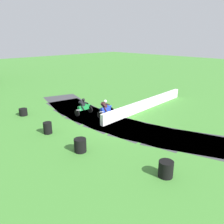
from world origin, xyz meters
TOP-DOWN VIEW (x-y plane):
  - ground_plane at (0.00, 0.00)m, footprint 120.00×120.00m
  - track_asphalt at (0.57, 0.04)m, footprint 6.73×21.62m
  - safety_barrier at (4.89, 0.31)m, footprint 11.74×1.03m
  - motorcycle_lead_green at (-0.15, 3.11)m, footprint 1.68×0.72m
  - motorcycle_chase_blue at (0.88, 1.45)m, footprint 1.68×0.79m
  - tire_stack_near at (-4.04, 6.44)m, footprint 0.67×0.67m
  - tire_stack_mid_a at (-4.51, 1.56)m, footprint 0.59×0.59m
  - tire_stack_mid_b at (-4.53, -2.16)m, footprint 0.72×0.72m
  - tire_stack_far at (-3.15, -7.05)m, footprint 0.72×0.72m

SIDE VIEW (x-z plane):
  - ground_plane at x=0.00m, z-range 0.00..0.00m
  - track_asphalt at x=0.57m, z-range 0.00..0.01m
  - tire_stack_near at x=-4.04m, z-range 0.00..0.60m
  - tire_stack_mid_a at x=-4.51m, z-range 0.00..0.80m
  - tire_stack_mid_b at x=-4.53m, z-range 0.00..0.80m
  - tire_stack_far at x=-3.15m, z-range 0.00..0.80m
  - safety_barrier at x=4.89m, z-range 0.00..0.90m
  - motorcycle_chase_blue at x=0.88m, z-range -0.06..1.37m
  - motorcycle_lead_green at x=-0.15m, z-range -0.06..1.37m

